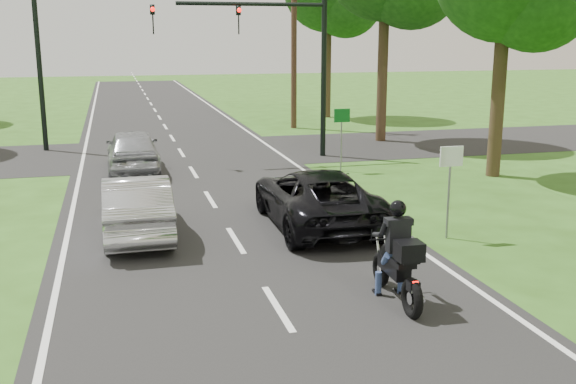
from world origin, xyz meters
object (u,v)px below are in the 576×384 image
object	(u,v)px
traffic_signal	(275,46)
sign_white	(451,170)
dark_suv	(316,197)
silver_suv	(133,150)
motorcycle_rider	(398,262)
utility_pole_far	(294,23)
silver_sedan	(136,206)
sign_green	(342,124)

from	to	relation	value
traffic_signal	sign_white	xyz separation A→B (m)	(1.36, -11.02, -2.54)
traffic_signal	sign_white	bearing A→B (deg)	-82.95
dark_suv	silver_suv	bearing A→B (deg)	-62.32
motorcycle_rider	utility_pole_far	size ratio (longest dim) A/B	0.21
dark_suv	utility_pole_far	size ratio (longest dim) A/B	0.50
motorcycle_rider	silver_suv	size ratio (longest dim) A/B	0.50
silver_sedan	traffic_signal	bearing A→B (deg)	-121.24
sign_white	motorcycle_rider	bearing A→B (deg)	-129.45
silver_suv	sign_white	size ratio (longest dim) A/B	1.99
sign_white	sign_green	bearing A→B (deg)	88.57
dark_suv	silver_sedan	bearing A→B (deg)	-2.65
silver_sedan	traffic_signal	world-z (taller)	traffic_signal
sign_green	dark_suv	bearing A→B (deg)	-114.03
silver_sedan	silver_suv	bearing A→B (deg)	-91.34
traffic_signal	silver_suv	bearing A→B (deg)	-166.74
sign_green	utility_pole_far	bearing A→B (deg)	83.27
motorcycle_rider	utility_pole_far	bearing A→B (deg)	81.26
utility_pole_far	silver_suv	bearing A→B (deg)	-131.35
motorcycle_rider	silver_sedan	bearing A→B (deg)	130.56
sign_white	silver_suv	bearing A→B (deg)	124.18
silver_sedan	sign_white	size ratio (longest dim) A/B	1.99
dark_suv	silver_sedan	distance (m)	4.24
silver_suv	traffic_signal	xyz separation A→B (m)	(5.27, 1.24, 3.40)
traffic_signal	utility_pole_far	bearing A→B (deg)	70.32
utility_pole_far	traffic_signal	bearing A→B (deg)	-109.68
motorcycle_rider	utility_pole_far	xyz separation A→B (m)	(4.13, 22.21, 4.37)
dark_suv	traffic_signal	distance (m)	9.94
silver_suv	sign_white	xyz separation A→B (m)	(6.64, -9.77, 0.86)
silver_sedan	sign_green	bearing A→B (deg)	-139.58
silver_sedan	dark_suv	bearing A→B (deg)	176.51
dark_suv	sign_white	bearing A→B (deg)	146.47
dark_suv	silver_sedan	size ratio (longest dim) A/B	1.18
utility_pole_far	sign_white	xyz separation A→B (m)	(-1.50, -19.02, -3.49)
silver_sedan	utility_pole_far	size ratio (longest dim) A/B	0.42
motorcycle_rider	traffic_signal	bearing A→B (deg)	86.70
utility_pole_far	sign_white	world-z (taller)	utility_pole_far
dark_suv	traffic_signal	bearing A→B (deg)	-96.69
traffic_signal	utility_pole_far	xyz separation A→B (m)	(2.86, 8.00, 0.95)
dark_suv	sign_white	distance (m)	3.25
utility_pole_far	dark_suv	bearing A→B (deg)	-103.30
traffic_signal	sign_green	distance (m)	4.24
motorcycle_rider	sign_green	size ratio (longest dim) A/B	1.00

